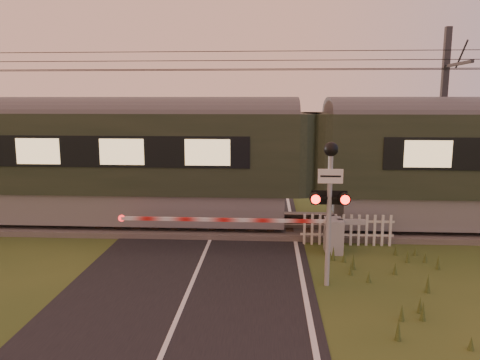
# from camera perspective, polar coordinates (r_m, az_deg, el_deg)

# --- Properties ---
(ground) EXTENTS (160.00, 160.00, 0.00)m
(ground) POSITION_cam_1_polar(r_m,az_deg,el_deg) (10.82, -6.96, -14.88)
(ground) COLOR #2F451A
(ground) RESTS_ON ground
(road) EXTENTS (6.00, 140.00, 0.03)m
(road) POSITION_cam_1_polar(r_m,az_deg,el_deg) (10.61, -7.10, -15.35)
(road) COLOR black
(road) RESTS_ON ground
(track_bed) EXTENTS (140.00, 3.40, 0.39)m
(track_bed) POSITION_cam_1_polar(r_m,az_deg,el_deg) (16.86, -2.95, -5.48)
(track_bed) COLOR #47423D
(track_bed) RESTS_ON ground
(overhead_wires) EXTENTS (120.00, 0.62, 0.62)m
(overhead_wires) POSITION_cam_1_polar(r_m,az_deg,el_deg) (16.31, -3.13, 14.07)
(overhead_wires) COLOR black
(overhead_wires) RESTS_ON ground
(train) EXTENTS (45.68, 3.15, 4.26)m
(train) POSITION_cam_1_polar(r_m,az_deg,el_deg) (16.36, 8.68, 2.33)
(train) COLOR slate
(train) RESTS_ON ground
(boom_gate) EXTENTS (7.43, 0.78, 1.03)m
(boom_gate) POSITION_cam_1_polar(r_m,az_deg,el_deg) (14.22, 9.60, -6.38)
(boom_gate) COLOR gray
(boom_gate) RESTS_ON ground
(crossing_signal) EXTENTS (0.90, 0.36, 3.53)m
(crossing_signal) POSITION_cam_1_polar(r_m,az_deg,el_deg) (11.28, 10.89, -1.00)
(crossing_signal) COLOR gray
(crossing_signal) RESTS_ON ground
(picket_fence) EXTENTS (2.89, 0.08, 0.98)m
(picket_fence) POSITION_cam_1_polar(r_m,az_deg,el_deg) (15.02, 12.92, -5.93)
(picket_fence) COLOR silver
(picket_fence) RESTS_ON ground
(catenary_mast) EXTENTS (0.23, 2.46, 7.17)m
(catenary_mast) POSITION_cam_1_polar(r_m,az_deg,el_deg) (19.56, 23.47, 6.70)
(catenary_mast) COLOR #2D2D30
(catenary_mast) RESTS_ON ground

